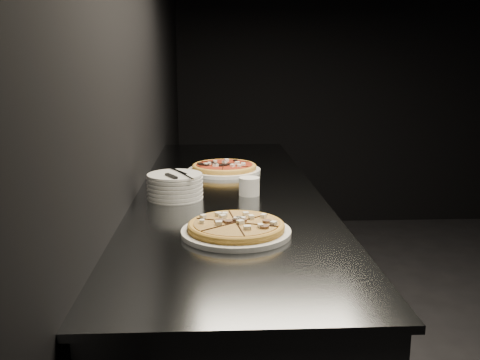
{
  "coord_description": "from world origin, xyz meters",
  "views": [
    {
      "loc": [
        -2.18,
        -2.19,
        1.44
      ],
      "look_at": [
        -2.08,
        -0.03,
        0.96
      ],
      "focal_mm": 40.0,
      "sensor_mm": 36.0,
      "label": 1
    }
  ],
  "objects_px": {
    "pizza_mushroom": "(236,228)",
    "counter": "(228,289)",
    "pizza_tomato": "(224,168)",
    "plate_stack": "(175,186)",
    "cutlery": "(177,174)",
    "ramekin": "(249,186)"
  },
  "relations": [
    {
      "from": "pizza_tomato",
      "to": "cutlery",
      "type": "distance_m",
      "value": 0.54
    },
    {
      "from": "pizza_mushroom",
      "to": "plate_stack",
      "type": "relative_size",
      "value": 1.83
    },
    {
      "from": "pizza_mushroom",
      "to": "ramekin",
      "type": "xyz_separation_m",
      "value": [
        0.07,
        0.5,
        0.02
      ]
    },
    {
      "from": "plate_stack",
      "to": "ramekin",
      "type": "height_order",
      "value": "plate_stack"
    },
    {
      "from": "pizza_mushroom",
      "to": "cutlery",
      "type": "distance_m",
      "value": 0.5
    },
    {
      "from": "pizza_tomato",
      "to": "ramekin",
      "type": "distance_m",
      "value": 0.47
    },
    {
      "from": "pizza_tomato",
      "to": "plate_stack",
      "type": "xyz_separation_m",
      "value": [
        -0.2,
        -0.49,
        0.03
      ]
    },
    {
      "from": "pizza_mushroom",
      "to": "cutlery",
      "type": "xyz_separation_m",
      "value": [
        -0.21,
        0.45,
        0.08
      ]
    },
    {
      "from": "pizza_tomato",
      "to": "cutlery",
      "type": "height_order",
      "value": "cutlery"
    },
    {
      "from": "counter",
      "to": "pizza_tomato",
      "type": "xyz_separation_m",
      "value": [
        -0.01,
        0.33,
        0.48
      ]
    },
    {
      "from": "plate_stack",
      "to": "cutlery",
      "type": "xyz_separation_m",
      "value": [
        0.01,
        -0.02,
        0.05
      ]
    },
    {
      "from": "counter",
      "to": "plate_stack",
      "type": "relative_size",
      "value": 11.39
    },
    {
      "from": "plate_stack",
      "to": "ramekin",
      "type": "relative_size",
      "value": 2.6
    },
    {
      "from": "counter",
      "to": "pizza_mushroom",
      "type": "distance_m",
      "value": 0.78
    },
    {
      "from": "pizza_tomato",
      "to": "plate_stack",
      "type": "distance_m",
      "value": 0.53
    },
    {
      "from": "pizza_mushroom",
      "to": "counter",
      "type": "bearing_deg",
      "value": 90.87
    },
    {
      "from": "pizza_mushroom",
      "to": "ramekin",
      "type": "distance_m",
      "value": 0.5
    },
    {
      "from": "plate_stack",
      "to": "counter",
      "type": "bearing_deg",
      "value": 36.18
    },
    {
      "from": "counter",
      "to": "pizza_tomato",
      "type": "relative_size",
      "value": 5.94
    },
    {
      "from": "pizza_mushroom",
      "to": "plate_stack",
      "type": "bearing_deg",
      "value": 115.28
    },
    {
      "from": "plate_stack",
      "to": "cutlery",
      "type": "relative_size",
      "value": 0.96
    },
    {
      "from": "pizza_mushroom",
      "to": "ramekin",
      "type": "relative_size",
      "value": 4.76
    }
  ]
}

